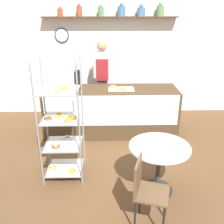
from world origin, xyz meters
TOP-DOWN VIEW (x-y plane):
  - ground_plane at (0.00, 0.00)m, footprint 14.00×14.00m
  - back_wall at (0.00, 2.47)m, footprint 10.00×0.30m
  - display_counter at (0.00, 1.28)m, footprint 2.63×0.79m
  - pastry_rack at (-0.74, -0.19)m, footprint 0.59×0.55m
  - person_worker at (-0.18, 1.94)m, footprint 0.37×0.23m
  - cafe_table at (0.62, -0.58)m, footprint 0.83×0.83m
  - cafe_chair at (0.34, -1.19)m, footprint 0.47×0.47m
  - coffee_carafe at (-0.64, 1.33)m, footprint 0.14×0.14m
  - donut_tray_counter at (0.18, 1.27)m, footprint 0.50×0.30m

SIDE VIEW (x-z plane):
  - ground_plane at x=0.00m, z-range 0.00..0.00m
  - display_counter at x=0.00m, z-range 0.00..0.94m
  - cafe_chair at x=0.34m, z-range 0.10..0.98m
  - cafe_table at x=0.62m, z-range 0.19..0.91m
  - pastry_rack at x=-0.74m, z-range -0.13..1.70m
  - donut_tray_counter at x=0.18m, z-range 0.93..0.98m
  - person_worker at x=-0.18m, z-range 0.10..1.88m
  - coffee_carafe at x=-0.64m, z-range 0.93..1.32m
  - back_wall at x=0.00m, z-range 0.02..2.72m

